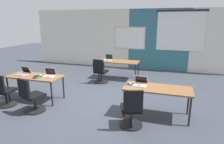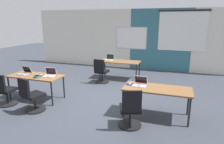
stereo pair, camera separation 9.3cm
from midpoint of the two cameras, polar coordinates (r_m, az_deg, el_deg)
The scene contains 18 objects.
ground_plane at distance 5.99m, azimuth -3.35°, elevation -7.62°, with size 24.00×24.00×0.00m.
back_wall_assembly at distance 9.58m, azimuth 6.31°, elevation 9.49°, with size 10.00×0.27×2.80m.
desk_near_left at distance 6.15m, azimuth -20.93°, elevation -1.48°, with size 1.60×0.70×0.72m.
desk_near_right at distance 4.82m, azimuth 13.51°, elevation -5.26°, with size 1.60×0.70×0.72m.
desk_far_center at distance 7.79m, azimuth 2.59°, elevation 2.77°, with size 1.60×0.70×0.72m.
laptop_near_right_inner at distance 4.91m, azimuth 8.65°, elevation -3.33°, with size 0.35×0.33×0.22m.
mousepad_near_right_inner at distance 4.95m, azimuth 5.85°, elevation -3.63°, with size 0.22×0.19×0.00m.
mouse_near_right_inner at distance 4.95m, azimuth 5.86°, elevation -3.42°, with size 0.06×0.10×0.03m.
chair_near_right_inner at distance 4.33m, azimuth 6.03°, elevation -11.39°, with size 0.57×0.61×0.92m.
laptop_far_left at distance 7.97m, azimuth -0.41°, elevation 3.87°, with size 0.35×0.29×0.24m.
chair_far_left at distance 7.32m, azimuth -2.79°, elevation -0.29°, with size 0.52×0.55×0.92m.
laptop_near_left_end at distance 6.42m, azimuth -23.75°, elevation -0.10°, with size 0.36×0.34×0.23m.
chair_near_left_end at distance 6.09m, azimuth -28.43°, elevation -5.27°, with size 0.52×0.56×0.92m.
laptop_near_left_inner at distance 5.94m, azimuth -17.28°, elevation -0.62°, with size 0.36×0.33×0.23m.
mousepad_near_left_inner at distance 6.06m, azimuth -19.44°, elevation -0.98°, with size 0.22×0.19×0.00m.
mouse_near_left_inner at distance 6.05m, azimuth -19.45°, elevation -0.81°, with size 0.07×0.11×0.03m.
chair_near_left_inner at distance 5.40m, azimuth -21.87°, elevation -6.96°, with size 0.54×0.60×0.92m.
snack_bowl at distance 5.88m, azimuth -20.63°, elevation -1.21°, with size 0.18×0.18×0.06m.
Camera 2 is at (2.13, -5.12, 2.28)m, focal length 31.41 mm.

